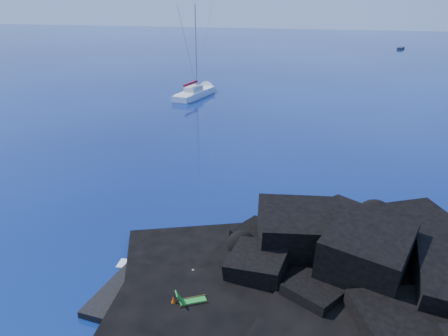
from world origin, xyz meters
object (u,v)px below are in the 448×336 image
(sunbather, at_px, (184,271))
(marker_cone, at_px, (174,302))
(deck_chair, at_px, (193,297))
(sailboat, at_px, (195,96))
(distant_boat_a, at_px, (401,49))

(sunbather, bearing_deg, marker_cone, -97.51)
(deck_chair, bearing_deg, marker_cone, 169.17)
(sailboat, relative_size, marker_cone, 21.92)
(sunbather, bearing_deg, distant_boat_a, 62.39)
(sunbather, xyz_separation_m, distant_boat_a, (25.75, 121.23, -0.53))
(deck_chair, relative_size, sunbather, 0.91)
(sailboat, bearing_deg, marker_cone, -63.56)
(sailboat, height_order, sunbather, sailboat)
(marker_cone, bearing_deg, sailboat, 106.13)
(marker_cone, xyz_separation_m, distant_boat_a, (25.37, 123.93, -0.66))
(sailboat, xyz_separation_m, sunbather, (13.46, -45.19, 0.53))
(deck_chair, height_order, marker_cone, deck_chair)
(sailboat, height_order, distant_boat_a, sailboat)
(deck_chair, xyz_separation_m, sunbather, (-1.28, 2.39, -0.33))
(marker_cone, height_order, distant_boat_a, marker_cone)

